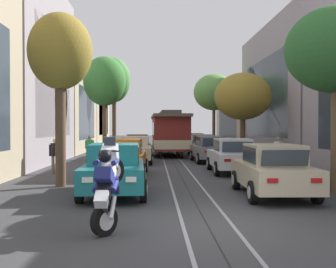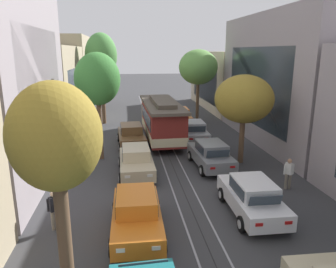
{
  "view_description": "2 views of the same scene",
  "coord_description": "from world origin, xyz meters",
  "px_view_note": "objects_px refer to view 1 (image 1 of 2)",
  "views": [
    {
      "loc": [
        -1.14,
        -8.82,
        2.1
      ],
      "look_at": [
        -0.21,
        18.8,
        1.65
      ],
      "focal_mm": 44.36,
      "sensor_mm": 36.0,
      "label": 1
    },
    {
      "loc": [
        -2.77,
        -1.8,
        6.78
      ],
      "look_at": [
        0.0,
        18.58,
        1.47
      ],
      "focal_mm": 34.38,
      "sensor_mm": 36.0,
      "label": 2
    }
  ],
  "objects_px": {
    "street_tree_kerb_right_mid": "(214,92)",
    "pedestrian_on_left_pavement": "(90,147)",
    "cable_car_trolley": "(169,133)",
    "parked_car_white_second_right": "(232,156)",
    "pedestrian_crossing_far": "(278,150)",
    "parked_car_beige_mid_left": "(135,150)",
    "street_tree_kerb_left_near": "(60,54)",
    "pedestrian_on_right_pavement": "(55,154)",
    "street_tree_kerb_left_second": "(105,82)",
    "parked_car_orange_second_left": "(124,157)",
    "street_tree_kerb_right_near": "(336,51)",
    "parked_car_teal_near_left": "(114,169)",
    "parked_car_grey_mid_right": "(210,149)",
    "parked_car_orange_fifth_right": "(194,142)",
    "street_tree_kerb_left_mid": "(114,81)",
    "parked_car_beige_near_right": "(273,170)",
    "parked_car_brown_fourth_left": "(137,145)",
    "street_tree_kerb_right_second": "(243,97)",
    "motorcycle_with_rider": "(107,182)",
    "parked_car_silver_fourth_right": "(202,145)"
  },
  "relations": [
    {
      "from": "parked_car_white_second_right",
      "to": "street_tree_kerb_right_second",
      "type": "distance_m",
      "value": 7.45
    },
    {
      "from": "parked_car_white_second_right",
      "to": "street_tree_kerb_left_second",
      "type": "bearing_deg",
      "value": 129.2
    },
    {
      "from": "street_tree_kerb_right_second",
      "to": "pedestrian_crossing_far",
      "type": "height_order",
      "value": "street_tree_kerb_right_second"
    },
    {
      "from": "parked_car_teal_near_left",
      "to": "parked_car_beige_mid_left",
      "type": "xyz_separation_m",
      "value": [
        0.14,
        11.33,
        0.0
      ]
    },
    {
      "from": "parked_car_white_second_right",
      "to": "street_tree_kerb_right_mid",
      "type": "distance_m",
      "value": 19.35
    },
    {
      "from": "motorcycle_with_rider",
      "to": "street_tree_kerb_right_near",
      "type": "bearing_deg",
      "value": 35.0
    },
    {
      "from": "street_tree_kerb_right_near",
      "to": "pedestrian_on_left_pavement",
      "type": "distance_m",
      "value": 16.12
    },
    {
      "from": "parked_car_brown_fourth_left",
      "to": "parked_car_teal_near_left",
      "type": "bearing_deg",
      "value": -90.06
    },
    {
      "from": "parked_car_beige_mid_left",
      "to": "street_tree_kerb_right_mid",
      "type": "distance_m",
      "value": 15.61
    },
    {
      "from": "parked_car_silver_fourth_right",
      "to": "street_tree_kerb_right_mid",
      "type": "distance_m",
      "value": 8.55
    },
    {
      "from": "parked_car_white_second_right",
      "to": "pedestrian_on_right_pavement",
      "type": "height_order",
      "value": "pedestrian_on_right_pavement"
    },
    {
      "from": "street_tree_kerb_left_near",
      "to": "pedestrian_on_left_pavement",
      "type": "xyz_separation_m",
      "value": [
        -0.62,
        10.62,
        -3.77
      ]
    },
    {
      "from": "pedestrian_crossing_far",
      "to": "street_tree_kerb_left_mid",
      "type": "bearing_deg",
      "value": 120.88
    },
    {
      "from": "pedestrian_on_left_pavement",
      "to": "pedestrian_crossing_far",
      "type": "relative_size",
      "value": 1.0
    },
    {
      "from": "parked_car_orange_second_left",
      "to": "street_tree_kerb_right_second",
      "type": "relative_size",
      "value": 0.8
    },
    {
      "from": "parked_car_white_second_right",
      "to": "pedestrian_crossing_far",
      "type": "height_order",
      "value": "pedestrian_crossing_far"
    },
    {
      "from": "parked_car_orange_second_left",
      "to": "street_tree_kerb_right_near",
      "type": "xyz_separation_m",
      "value": [
        7.12,
        -5.06,
        3.75
      ]
    },
    {
      "from": "parked_car_grey_mid_right",
      "to": "pedestrian_on_left_pavement",
      "type": "relative_size",
      "value": 2.75
    },
    {
      "from": "parked_car_beige_mid_left",
      "to": "street_tree_kerb_left_near",
      "type": "bearing_deg",
      "value": -103.15
    },
    {
      "from": "parked_car_teal_near_left",
      "to": "cable_car_trolley",
      "type": "bearing_deg",
      "value": 82.44
    },
    {
      "from": "parked_car_grey_mid_right",
      "to": "pedestrian_on_right_pavement",
      "type": "height_order",
      "value": "pedestrian_on_right_pavement"
    },
    {
      "from": "parked_car_beige_mid_left",
      "to": "street_tree_kerb_right_mid",
      "type": "height_order",
      "value": "street_tree_kerb_right_mid"
    },
    {
      "from": "parked_car_white_second_right",
      "to": "parked_car_orange_fifth_right",
      "type": "xyz_separation_m",
      "value": [
        -0.07,
        17.74,
        0.0
      ]
    },
    {
      "from": "parked_car_brown_fourth_left",
      "to": "pedestrian_on_left_pavement",
      "type": "height_order",
      "value": "pedestrian_on_left_pavement"
    },
    {
      "from": "parked_car_brown_fourth_left",
      "to": "street_tree_kerb_right_mid",
      "type": "height_order",
      "value": "street_tree_kerb_right_mid"
    },
    {
      "from": "street_tree_kerb_right_near",
      "to": "cable_car_trolley",
      "type": "height_order",
      "value": "street_tree_kerb_right_near"
    },
    {
      "from": "pedestrian_on_right_pavement",
      "to": "parked_car_silver_fourth_right",
      "type": "bearing_deg",
      "value": 55.89
    },
    {
      "from": "parked_car_brown_fourth_left",
      "to": "street_tree_kerb_left_mid",
      "type": "bearing_deg",
      "value": 106.87
    },
    {
      "from": "street_tree_kerb_right_second",
      "to": "pedestrian_on_right_pavement",
      "type": "height_order",
      "value": "street_tree_kerb_right_second"
    },
    {
      "from": "street_tree_kerb_left_near",
      "to": "parked_car_orange_fifth_right",
      "type": "bearing_deg",
      "value": 72.69
    },
    {
      "from": "street_tree_kerb_right_second",
      "to": "pedestrian_on_left_pavement",
      "type": "relative_size",
      "value": 3.4
    },
    {
      "from": "parked_car_silver_fourth_right",
      "to": "street_tree_kerb_left_second",
      "type": "height_order",
      "value": "street_tree_kerb_left_second"
    },
    {
      "from": "parked_car_white_second_right",
      "to": "street_tree_kerb_left_second",
      "type": "xyz_separation_m",
      "value": [
        -6.83,
        8.37,
        4.28
      ]
    },
    {
      "from": "street_tree_kerb_right_near",
      "to": "parked_car_beige_near_right",
      "type": "bearing_deg",
      "value": -165.34
    },
    {
      "from": "parked_car_brown_fourth_left",
      "to": "parked_car_beige_near_right",
      "type": "height_order",
      "value": "same"
    },
    {
      "from": "parked_car_beige_mid_left",
      "to": "motorcycle_with_rider",
      "type": "relative_size",
      "value": 2.3
    },
    {
      "from": "motorcycle_with_rider",
      "to": "parked_car_beige_mid_left",
      "type": "bearing_deg",
      "value": 90.57
    },
    {
      "from": "pedestrian_on_right_pavement",
      "to": "parked_car_white_second_right",
      "type": "bearing_deg",
      "value": 1.08
    },
    {
      "from": "street_tree_kerb_right_mid",
      "to": "cable_car_trolley",
      "type": "xyz_separation_m",
      "value": [
        -4.31,
        -6.84,
        -3.62
      ]
    },
    {
      "from": "parked_car_orange_second_left",
      "to": "parked_car_white_second_right",
      "type": "distance_m",
      "value": 4.97
    },
    {
      "from": "parked_car_white_second_right",
      "to": "pedestrian_crossing_far",
      "type": "bearing_deg",
      "value": 38.56
    },
    {
      "from": "street_tree_kerb_right_mid",
      "to": "pedestrian_on_left_pavement",
      "type": "distance_m",
      "value": 16.06
    },
    {
      "from": "street_tree_kerb_right_mid",
      "to": "pedestrian_crossing_far",
      "type": "distance_m",
      "value": 17.08
    },
    {
      "from": "street_tree_kerb_left_near",
      "to": "cable_car_trolley",
      "type": "relative_size",
      "value": 0.67
    },
    {
      "from": "pedestrian_on_right_pavement",
      "to": "street_tree_kerb_left_second",
      "type": "bearing_deg",
      "value": 81.91
    },
    {
      "from": "cable_car_trolley",
      "to": "pedestrian_on_left_pavement",
      "type": "distance_m",
      "value": 7.47
    },
    {
      "from": "street_tree_kerb_left_mid",
      "to": "cable_car_trolley",
      "type": "relative_size",
      "value": 0.92
    },
    {
      "from": "motorcycle_with_rider",
      "to": "pedestrian_on_left_pavement",
      "type": "xyz_separation_m",
      "value": [
        -2.99,
        17.04,
        -0.09
      ]
    },
    {
      "from": "parked_car_beige_mid_left",
      "to": "parked_car_white_second_right",
      "type": "xyz_separation_m",
      "value": [
        4.68,
        -5.29,
        0.0
      ]
    },
    {
      "from": "parked_car_teal_near_left",
      "to": "parked_car_grey_mid_right",
      "type": "height_order",
      "value": "same"
    }
  ]
}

